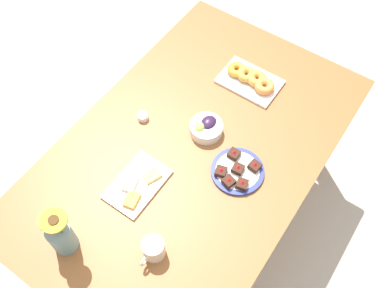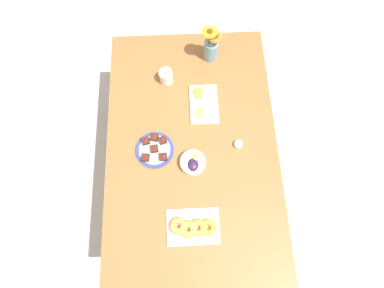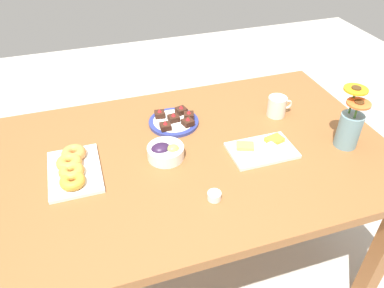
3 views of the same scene
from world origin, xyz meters
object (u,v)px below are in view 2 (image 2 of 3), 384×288
(cheese_platter, at_px, (203,103))
(flower_vase, at_px, (211,48))
(coffee_mug, at_px, (166,76))
(dessert_plate, at_px, (155,149))
(jam_cup_honey, at_px, (238,144))
(dining_table, at_px, (192,151))
(croissant_platter, at_px, (193,227))
(grape_bowl, at_px, (193,163))

(cheese_platter, bearing_deg, flower_vase, -10.87)
(coffee_mug, bearing_deg, dessert_plate, 170.66)
(jam_cup_honey, bearing_deg, cheese_platter, 34.26)
(dining_table, height_order, flower_vase, flower_vase)
(dessert_plate, bearing_deg, dining_table, -86.67)
(croissant_platter, bearing_deg, dining_table, -2.15)
(grape_bowl, xyz_separation_m, croissant_platter, (-0.35, 0.02, -0.01))
(dining_table, xyz_separation_m, cheese_platter, (0.27, -0.08, 0.10))
(croissant_platter, relative_size, jam_cup_honey, 5.83)
(dining_table, xyz_separation_m, croissant_platter, (-0.46, 0.02, 0.11))
(grape_bowl, distance_m, cheese_platter, 0.39)
(grape_bowl, distance_m, flower_vase, 0.74)
(flower_vase, bearing_deg, cheese_platter, 169.13)
(cheese_platter, relative_size, dessert_plate, 1.18)
(coffee_mug, relative_size, cheese_platter, 0.45)
(cheese_platter, distance_m, flower_vase, 0.35)
(coffee_mug, relative_size, dessert_plate, 0.54)
(croissant_platter, bearing_deg, cheese_platter, -7.74)
(jam_cup_honey, distance_m, dessert_plate, 0.49)
(cheese_platter, bearing_deg, jam_cup_honey, -145.74)
(jam_cup_honey, bearing_deg, dining_table, 88.63)
(jam_cup_honey, height_order, flower_vase, flower_vase)
(grape_bowl, bearing_deg, jam_cup_honey, -68.92)
(dining_table, distance_m, jam_cup_honey, 0.29)
(dining_table, relative_size, cheese_platter, 6.15)
(grape_bowl, relative_size, flower_vase, 0.56)
(coffee_mug, xyz_separation_m, jam_cup_honey, (-0.46, -0.41, -0.03))
(dining_table, distance_m, coffee_mug, 0.49)
(grape_bowl, relative_size, jam_cup_honey, 2.99)
(croissant_platter, distance_m, flower_vase, 1.08)
(coffee_mug, xyz_separation_m, grape_bowl, (-0.56, -0.14, -0.02))
(grape_bowl, xyz_separation_m, dessert_plate, (0.10, 0.22, -0.02))
(croissant_platter, xyz_separation_m, jam_cup_honey, (0.45, -0.29, -0.01))
(jam_cup_honey, bearing_deg, flower_vase, 11.29)
(dessert_plate, xyz_separation_m, flower_vase, (0.62, -0.36, 0.08))
(coffee_mug, height_order, flower_vase, flower_vase)
(coffee_mug, xyz_separation_m, dessert_plate, (-0.46, 0.08, -0.03))
(croissant_platter, bearing_deg, flower_vase, -8.74)
(grape_bowl, relative_size, cheese_platter, 0.55)
(jam_cup_honey, height_order, dessert_plate, dessert_plate)
(flower_vase, bearing_deg, coffee_mug, 119.00)
(croissant_platter, bearing_deg, coffee_mug, 7.76)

